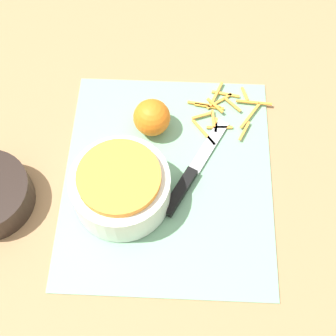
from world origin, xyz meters
The scene contains 6 objects.
ground_plane centered at (0.00, 0.00, 0.00)m, with size 4.00×4.00×0.00m, color #9E754C.
cutting_board centered at (0.00, 0.00, 0.00)m, with size 0.44×0.37×0.01m.
bowl_speckled centered at (-0.05, 0.08, 0.05)m, with size 0.17×0.17×0.08m.
knife centered at (-0.01, -0.03, 0.01)m, with size 0.21×0.12×0.02m.
orange_left centered at (0.10, 0.03, 0.04)m, with size 0.07×0.07×0.07m.
peel_pile centered at (0.15, -0.10, 0.01)m, with size 0.15×0.17×0.01m.
Camera 1 is at (-0.39, -0.02, 0.76)m, focal length 50.00 mm.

